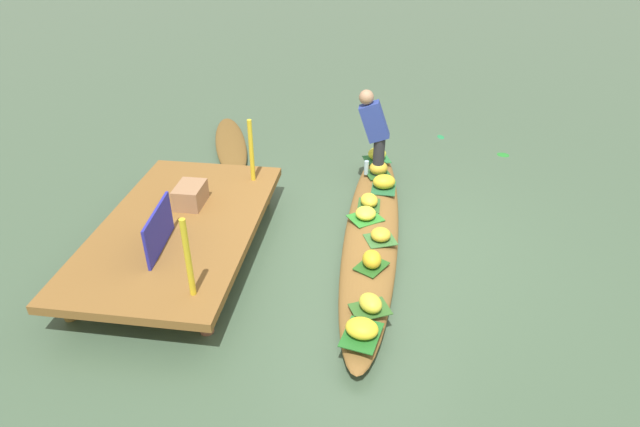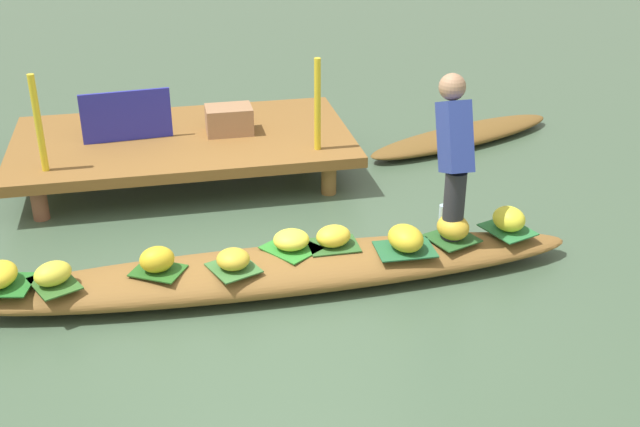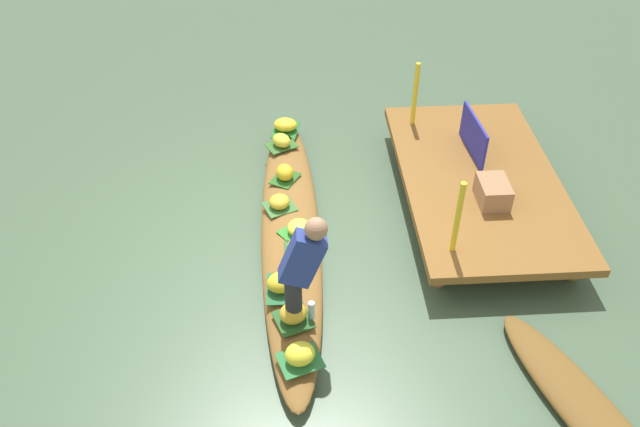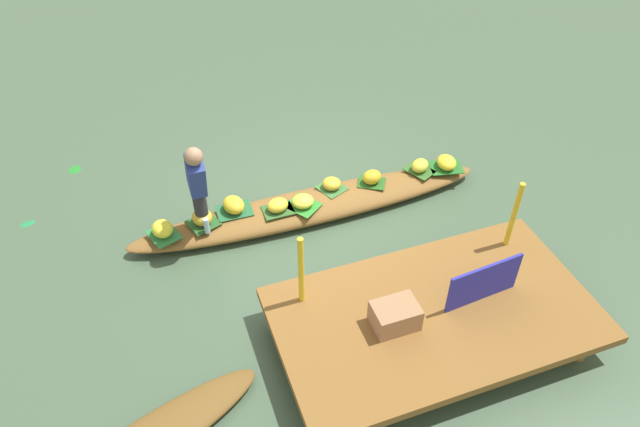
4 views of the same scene
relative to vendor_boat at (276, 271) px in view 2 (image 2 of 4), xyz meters
The scene contains 27 objects.
canal_water 0.12m from the vendor_boat, ahead, with size 40.00×40.00×0.00m, color #405840.
dock_platform 2.32m from the vendor_boat, 103.55° to the left, with size 3.20×1.80×0.40m.
vendor_boat is the anchor object (origin of this frame).
moored_boat 3.48m from the vendor_boat, 45.71° to the left, with size 2.38×0.50×0.16m, color brown.
leaf_mat_0 1.56m from the vendor_boat, behind, with size 0.37×0.27×0.01m, color #316025.
banana_bunch_0 1.57m from the vendor_boat, behind, with size 0.26×0.21×0.16m, color gold.
leaf_mat_1 0.97m from the vendor_boat, ahead, with size 0.43×0.32×0.01m, color #235E34.
banana_bunch_1 0.99m from the vendor_boat, ahead, with size 0.31×0.25×0.19m, color gold.
leaf_mat_2 1.84m from the vendor_boat, ahead, with size 0.38×0.31×0.01m, color #2A733A.
banana_bunch_2 1.85m from the vendor_boat, ahead, with size 0.27×0.24×0.19m, color yellow.
leaf_mat_3 0.36m from the vendor_boat, 160.58° to the right, with size 0.33×0.30×0.01m, color #3A6E33.
banana_bunch_3 0.39m from the vendor_boat, 160.58° to the right, with size 0.24×0.23×0.14m, color gold.
leaf_mat_4 0.21m from the vendor_boat, 34.16° to the left, with size 0.38×0.33×0.01m, color #2F842C.
banana_bunch_4 0.26m from the vendor_boat, 34.16° to the left, with size 0.27×0.25×0.14m, color yellow.
leaf_mat_5 0.86m from the vendor_boat, behind, with size 0.35×0.27×0.01m, color #265D1E.
banana_bunch_5 0.88m from the vendor_boat, behind, with size 0.25×0.20×0.18m, color gold.
leaf_mat_6 1.37m from the vendor_boat, ahead, with size 0.33×0.34×0.01m, color #245323.
banana_bunch_6 1.38m from the vendor_boat, ahead, with size 0.23×0.26×0.19m, color gold.
leaf_mat_7 0.47m from the vendor_boat, ahead, with size 0.37×0.28×0.01m, color #2F5D28.
banana_bunch_7 0.50m from the vendor_boat, ahead, with size 0.27×0.22×0.16m, color yellow.
leaf_mat_8 1.92m from the vendor_boat, behind, with size 0.43×0.33×0.01m, color #226824.
vendor_person 1.59m from the vendor_boat, ahead, with size 0.20×0.44×1.23m.
water_bottle 1.37m from the vendor_boat, ahead, with size 0.07×0.07×0.20m, color #A6C6D8.
market_banner 2.52m from the vendor_boat, 114.89° to the left, with size 0.83×0.03×0.48m, color #27299F.
railing_post_west 2.49m from the vendor_boat, 136.68° to the left, with size 0.06×0.06×0.85m, color gold.
railing_post_east 1.90m from the vendor_boat, 68.08° to the left, with size 0.06×0.06×0.85m, color gold.
produce_crate 2.28m from the vendor_boat, 92.15° to the left, with size 0.44×0.32×0.26m, color #9C714D.
Camera 2 is at (-0.74, -5.04, 3.09)m, focal length 44.61 mm.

